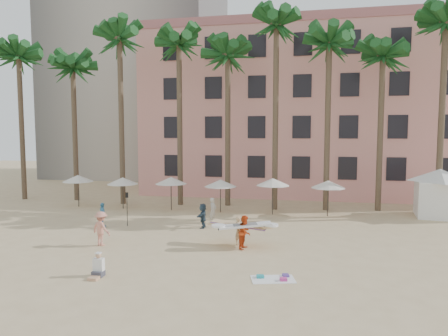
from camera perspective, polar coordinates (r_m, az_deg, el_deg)
ground at (r=18.92m, az=-5.38°, el=-13.73°), size 120.00×120.00×0.00m
pink_hotel at (r=43.25m, az=13.76°, el=7.43°), size 35.00×14.00×16.00m
grey_tower at (r=62.75m, az=-11.93°, el=22.47°), size 22.00×18.00×50.00m
palm_row at (r=33.22m, az=3.05°, el=16.99°), size 44.40×5.40×16.30m
umbrella_row at (r=30.99m, az=-4.13°, el=-1.93°), size 22.50×2.70×2.73m
cabana at (r=32.74m, az=28.40°, el=-2.62°), size 5.09×5.09×3.50m
beach_towel at (r=17.37m, az=7.16°, el=-15.38°), size 1.99×1.41×0.14m
carrier_yellow at (r=21.96m, az=2.15°, el=-8.59°), size 3.04×1.00×1.57m
carrier_white at (r=21.24m, az=3.02°, el=-8.96°), size 2.88×1.44×1.77m
beachgoers at (r=24.69m, az=-10.73°, el=-7.27°), size 7.42×7.50×1.86m
paddle at (r=26.86m, az=-13.68°, el=-5.12°), size 0.18×0.04×2.23m
seated_man at (r=18.21m, az=-17.57°, el=-13.53°), size 0.45×0.79×1.02m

